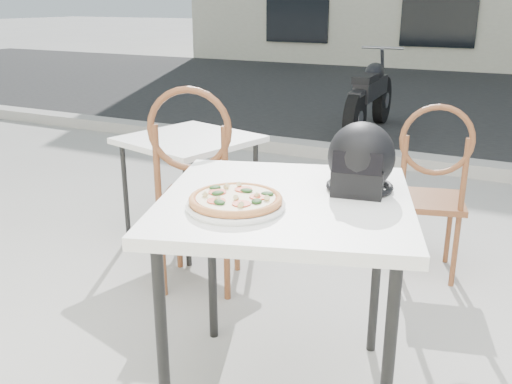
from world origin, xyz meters
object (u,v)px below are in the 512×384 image
at_px(cafe_table_main, 285,217).
at_px(cafe_table_side, 189,146).
at_px(helmet, 361,161).
at_px(plate, 236,206).
at_px(cafe_chair_side, 196,180).
at_px(pizza, 236,199).
at_px(motorcycle, 370,97).
at_px(cafe_chair_main, 431,183).

height_order(cafe_table_main, cafe_table_side, cafe_table_main).
bearing_deg(helmet, plate, -139.64).
bearing_deg(cafe_chair_side, cafe_table_side, -74.07).
bearing_deg(plate, pizza, 86.39).
bearing_deg(plate, helmet, 50.25).
distance_m(plate, helmet, 0.49).
relative_size(pizza, cafe_table_side, 0.43).
distance_m(plate, cafe_chair_side, 1.04).
relative_size(pizza, motorcycle, 0.19).
xyz_separation_m(cafe_table_main, motorcycle, (-1.02, 4.69, -0.33)).
height_order(pizza, cafe_table_side, pizza).
bearing_deg(motorcycle, cafe_table_main, -80.65).
distance_m(plate, pizza, 0.02).
bearing_deg(pizza, cafe_table_side, 128.60).
height_order(pizza, cafe_chair_side, cafe_chair_side).
bearing_deg(plate, cafe_chair_side, 130.47).
bearing_deg(cafe_chair_main, cafe_table_side, -10.62).
relative_size(cafe_chair_main, cafe_table_side, 1.14).
relative_size(cafe_table_main, cafe_table_side, 1.26).
distance_m(helmet, cafe_table_side, 1.72).
bearing_deg(cafe_table_side, cafe_chair_main, 4.48).
xyz_separation_m(cafe_chair_side, motorcycle, (-0.26, 4.10, -0.19)).
xyz_separation_m(helmet, motorcycle, (-1.23, 4.50, -0.52)).
bearing_deg(cafe_table_main, cafe_chair_main, 77.44).
xyz_separation_m(plate, pizza, (0.00, 0.00, 0.02)).
height_order(helmet, cafe_chair_main, helmet).
distance_m(pizza, cafe_table_side, 1.73).
bearing_deg(plate, motorcycle, 100.68).
height_order(plate, pizza, pizza).
distance_m(helmet, cafe_chair_main, 1.15).
bearing_deg(helmet, cafe_chair_main, 76.05).
bearing_deg(cafe_table_side, pizza, -51.40).
relative_size(cafe_table_side, cafe_chair_side, 0.79).
xyz_separation_m(cafe_table_main, pizza, (-0.10, -0.18, 0.11)).
bearing_deg(cafe_table_side, cafe_chair_side, -54.09).
height_order(helmet, cafe_chair_side, cafe_chair_side).
bearing_deg(cafe_chair_side, cafe_chair_main, -166.60).
xyz_separation_m(pizza, cafe_chair_side, (-0.66, 0.77, -0.24)).
bearing_deg(helmet, cafe_table_main, -147.52).
bearing_deg(motorcycle, cafe_chair_main, -72.01).
xyz_separation_m(cafe_table_main, cafe_table_side, (-1.17, 1.16, -0.14)).
relative_size(plate, cafe_chair_side, 0.37).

